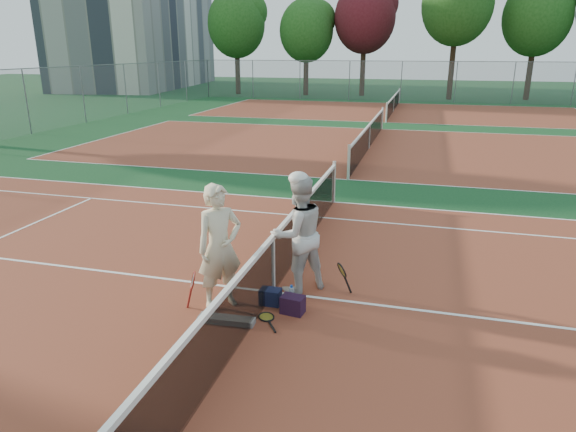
{
  "coord_description": "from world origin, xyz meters",
  "views": [
    {
      "loc": [
        2.26,
        -7.38,
        3.85
      ],
      "look_at": [
        0.0,
        0.92,
        1.05
      ],
      "focal_mm": 32.0,
      "sensor_mm": 36.0,
      "label": 1
    }
  ],
  "objects_px": {
    "apartment_block": "(138,13)",
    "net_main": "(273,264)",
    "water_bottle": "(291,296)",
    "racket_spare": "(266,317)",
    "sports_bag_navy": "(270,297)",
    "sports_bag_purple": "(293,305)",
    "player_a": "(220,247)",
    "player_b": "(298,234)",
    "racket_red": "(194,290)",
    "racket_black_held": "(342,279)"
  },
  "relations": [
    {
      "from": "racket_red",
      "to": "sports_bag_purple",
      "type": "height_order",
      "value": "racket_red"
    },
    {
      "from": "racket_spare",
      "to": "water_bottle",
      "type": "bearing_deg",
      "value": -60.82
    },
    {
      "from": "racket_spare",
      "to": "player_b",
      "type": "bearing_deg",
      "value": -44.39
    },
    {
      "from": "player_a",
      "to": "racket_red",
      "type": "distance_m",
      "value": 0.81
    },
    {
      "from": "sports_bag_purple",
      "to": "racket_spare",
      "type": "bearing_deg",
      "value": -143.75
    },
    {
      "from": "player_a",
      "to": "racket_spare",
      "type": "bearing_deg",
      "value": -60.12
    },
    {
      "from": "apartment_block",
      "to": "racket_spare",
      "type": "relative_size",
      "value": 36.67
    },
    {
      "from": "racket_spare",
      "to": "racket_red",
      "type": "bearing_deg",
      "value": 55.02
    },
    {
      "from": "sports_bag_navy",
      "to": "sports_bag_purple",
      "type": "height_order",
      "value": "sports_bag_purple"
    },
    {
      "from": "net_main",
      "to": "water_bottle",
      "type": "height_order",
      "value": "net_main"
    },
    {
      "from": "player_b",
      "to": "sports_bag_navy",
      "type": "xyz_separation_m",
      "value": [
        -0.28,
        -0.66,
        -0.85
      ]
    },
    {
      "from": "player_b",
      "to": "racket_red",
      "type": "xyz_separation_m",
      "value": [
        -1.4,
        -1.07,
        -0.68
      ]
    },
    {
      "from": "apartment_block",
      "to": "net_main",
      "type": "bearing_deg",
      "value": -57.53
    },
    {
      "from": "player_a",
      "to": "net_main",
      "type": "bearing_deg",
      "value": -1.61
    },
    {
      "from": "water_bottle",
      "to": "racket_black_held",
      "type": "bearing_deg",
      "value": 38.36
    },
    {
      "from": "net_main",
      "to": "racket_red",
      "type": "relative_size",
      "value": 18.61
    },
    {
      "from": "net_main",
      "to": "apartment_block",
      "type": "distance_m",
      "value": 52.62
    },
    {
      "from": "player_a",
      "to": "water_bottle",
      "type": "height_order",
      "value": "player_a"
    },
    {
      "from": "player_a",
      "to": "sports_bag_purple",
      "type": "bearing_deg",
      "value": -43.26
    },
    {
      "from": "apartment_block",
      "to": "player_a",
      "type": "relative_size",
      "value": 11.16
    },
    {
      "from": "net_main",
      "to": "player_b",
      "type": "height_order",
      "value": "player_b"
    },
    {
      "from": "racket_red",
      "to": "racket_black_held",
      "type": "height_order",
      "value": "racket_red"
    },
    {
      "from": "sports_bag_purple",
      "to": "net_main",
      "type": "bearing_deg",
      "value": 129.46
    },
    {
      "from": "apartment_block",
      "to": "sports_bag_navy",
      "type": "height_order",
      "value": "apartment_block"
    },
    {
      "from": "racket_black_held",
      "to": "sports_bag_purple",
      "type": "xyz_separation_m",
      "value": [
        -0.61,
        -0.8,
        -0.14
      ]
    },
    {
      "from": "racket_black_held",
      "to": "sports_bag_purple",
      "type": "bearing_deg",
      "value": 16.7
    },
    {
      "from": "apartment_block",
      "to": "racket_black_held",
      "type": "xyz_separation_m",
      "value": [
        29.1,
        -43.79,
        -7.22
      ]
    },
    {
      "from": "sports_bag_navy",
      "to": "sports_bag_purple",
      "type": "xyz_separation_m",
      "value": [
        0.41,
        -0.18,
        0.01
      ]
    },
    {
      "from": "racket_spare",
      "to": "water_bottle",
      "type": "relative_size",
      "value": 2.0
    },
    {
      "from": "net_main",
      "to": "racket_red",
      "type": "distance_m",
      "value": 1.34
    },
    {
      "from": "racket_red",
      "to": "sports_bag_navy",
      "type": "bearing_deg",
      "value": -6.87
    },
    {
      "from": "net_main",
      "to": "racket_black_held",
      "type": "distance_m",
      "value": 1.14
    },
    {
      "from": "racket_black_held",
      "to": "water_bottle",
      "type": "distance_m",
      "value": 0.9
    },
    {
      "from": "racket_red",
      "to": "sports_bag_purple",
      "type": "relative_size",
      "value": 1.71
    },
    {
      "from": "player_a",
      "to": "racket_black_held",
      "type": "relative_size",
      "value": 3.5
    },
    {
      "from": "net_main",
      "to": "water_bottle",
      "type": "bearing_deg",
      "value": -40.49
    },
    {
      "from": "player_a",
      "to": "racket_black_held",
      "type": "bearing_deg",
      "value": -19.78
    },
    {
      "from": "racket_red",
      "to": "sports_bag_purple",
      "type": "xyz_separation_m",
      "value": [
        1.53,
        0.22,
        -0.16
      ]
    },
    {
      "from": "sports_bag_purple",
      "to": "water_bottle",
      "type": "relative_size",
      "value": 1.15
    },
    {
      "from": "apartment_block",
      "to": "player_a",
      "type": "bearing_deg",
      "value": -58.51
    },
    {
      "from": "net_main",
      "to": "racket_black_held",
      "type": "relative_size",
      "value": 19.47
    },
    {
      "from": "racket_spare",
      "to": "water_bottle",
      "type": "distance_m",
      "value": 0.58
    },
    {
      "from": "player_b",
      "to": "racket_black_held",
      "type": "bearing_deg",
      "value": 134.1
    },
    {
      "from": "apartment_block",
      "to": "water_bottle",
      "type": "bearing_deg",
      "value": -57.36
    },
    {
      "from": "net_main",
      "to": "player_a",
      "type": "xyz_separation_m",
      "value": [
        -0.66,
        -0.64,
        0.48
      ]
    },
    {
      "from": "apartment_block",
      "to": "racket_red",
      "type": "xyz_separation_m",
      "value": [
        26.95,
        -44.81,
        -7.21
      ]
    },
    {
      "from": "player_a",
      "to": "player_b",
      "type": "bearing_deg",
      "value": -4.01
    },
    {
      "from": "player_b",
      "to": "racket_black_held",
      "type": "xyz_separation_m",
      "value": [
        0.75,
        -0.05,
        -0.7
      ]
    },
    {
      "from": "water_bottle",
      "to": "racket_spare",
      "type": "bearing_deg",
      "value": -117.26
    },
    {
      "from": "apartment_block",
      "to": "racket_spare",
      "type": "bearing_deg",
      "value": -57.89
    }
  ]
}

